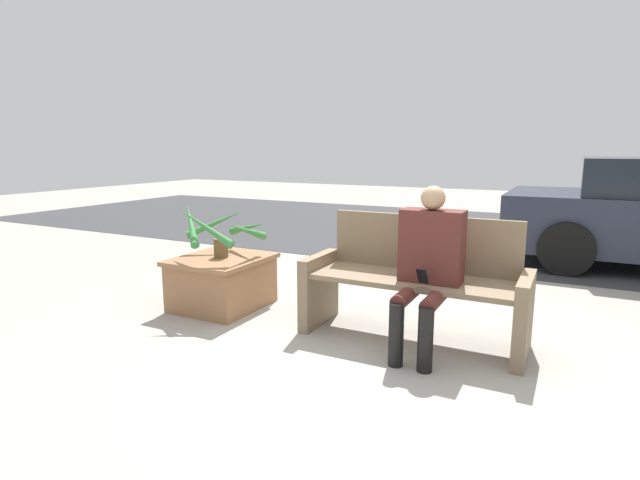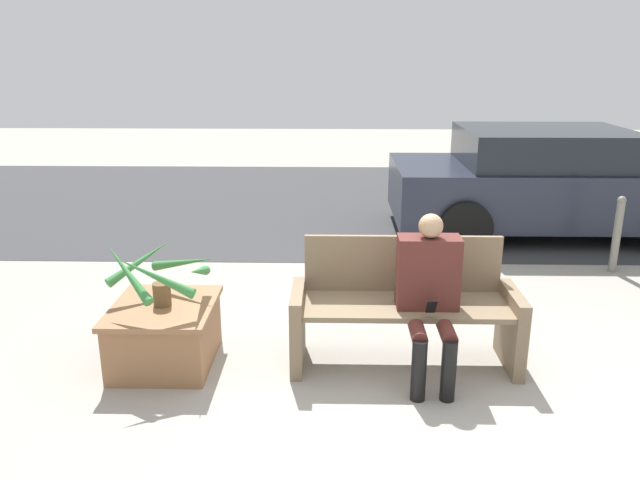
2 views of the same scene
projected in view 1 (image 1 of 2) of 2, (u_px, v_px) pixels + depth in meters
ground_plane at (394, 350)px, 3.69m from camera, size 30.00×30.00×0.00m
road_surface at (500, 234)px, 8.59m from camera, size 20.00×6.00×0.01m
bench at (415, 283)px, 3.88m from camera, size 1.70×0.59×0.95m
person_seated at (428, 260)px, 3.59m from camera, size 0.45×0.63×1.21m
planter_box at (222, 280)px, 4.67m from camera, size 0.76×0.85×0.48m
potted_plant at (221, 230)px, 4.58m from camera, size 0.84×0.84×0.51m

